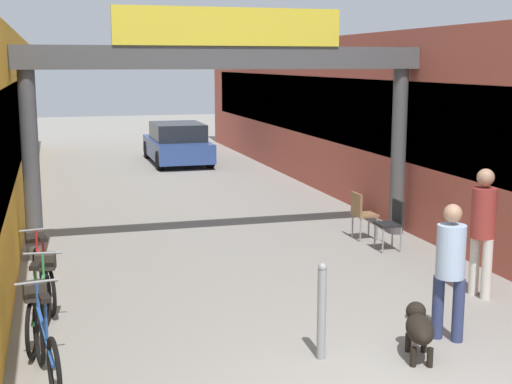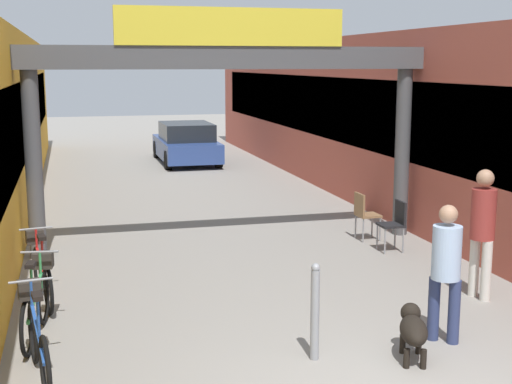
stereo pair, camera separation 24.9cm
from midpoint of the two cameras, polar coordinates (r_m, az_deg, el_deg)
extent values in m
cube|color=black|center=(16.34, -17.39, 5.88)|extent=(0.04, 23.40, 1.56)
cube|color=#B25142|center=(18.17, 11.42, 5.93)|extent=(3.00, 26.00, 3.89)
cube|color=black|center=(17.56, 7.07, 6.55)|extent=(0.04, 23.40, 1.56)
cylinder|color=#4C4C4F|center=(12.38, -16.81, 2.03)|extent=(0.28, 0.28, 3.16)
cylinder|color=#4C4C4F|center=(13.84, 12.13, 3.07)|extent=(0.28, 0.28, 3.16)
cube|color=#4C4C4F|center=(12.59, -1.56, 10.70)|extent=(7.40, 0.44, 0.39)
cube|color=yellow|center=(12.41, -1.36, 13.09)|extent=(3.96, 0.10, 0.64)
cylinder|color=navy|center=(8.87, 14.82, -9.01)|extent=(0.20, 0.20, 0.77)
cylinder|color=navy|center=(8.82, 16.35, -9.20)|extent=(0.20, 0.20, 0.77)
cylinder|color=#A5BFE0|center=(8.64, 15.81, -4.69)|extent=(0.48, 0.48, 0.64)
sphere|color=tan|center=(8.53, 15.96, -1.72)|extent=(0.31, 0.31, 0.22)
cylinder|color=silver|center=(10.62, 17.70, -5.70)|extent=(0.16, 0.16, 0.85)
cylinder|color=silver|center=(10.46, 18.59, -6.01)|extent=(0.16, 0.16, 0.85)
cylinder|color=#99332D|center=(10.36, 18.38, -1.70)|extent=(0.40, 0.40, 0.71)
sphere|color=tan|center=(10.27, 18.54, 1.06)|extent=(0.28, 0.28, 0.24)
ellipsoid|color=black|center=(8.23, 13.35, -10.73)|extent=(0.51, 0.74, 0.27)
sphere|color=black|center=(8.48, 13.10, -9.39)|extent=(0.30, 0.30, 0.23)
sphere|color=white|center=(8.42, 13.16, -10.32)|extent=(0.21, 0.21, 0.16)
cylinder|color=black|center=(8.49, 12.49, -11.78)|extent=(0.09, 0.09, 0.22)
cylinder|color=black|center=(8.51, 13.71, -11.77)|extent=(0.09, 0.09, 0.22)
cylinder|color=black|center=(8.12, 12.84, -12.86)|extent=(0.09, 0.09, 0.22)
cylinder|color=black|center=(8.14, 14.12, -12.84)|extent=(0.09, 0.09, 0.22)
torus|color=black|center=(8.32, -16.57, -10.78)|extent=(0.15, 0.67, 0.67)
torus|color=black|center=(7.38, -15.55, -13.50)|extent=(0.15, 0.67, 0.67)
cube|color=#234C9E|center=(7.78, -16.16, -10.83)|extent=(0.18, 0.94, 0.34)
cylinder|color=#234C9E|center=(7.59, -16.12, -9.59)|extent=(0.04, 0.04, 0.42)
cube|color=black|center=(7.52, -16.20, -8.01)|extent=(0.13, 0.23, 0.05)
cylinder|color=#234C9E|center=(8.13, -16.65, -8.42)|extent=(0.04, 0.04, 0.46)
cylinder|color=gray|center=(8.06, -16.74, -6.80)|extent=(0.46, 0.10, 0.03)
cube|color=#332D28|center=(8.30, -16.85, -7.47)|extent=(0.27, 0.23, 0.20)
torus|color=black|center=(9.45, -15.94, -8.17)|extent=(0.14, 0.67, 0.67)
torus|color=black|center=(8.51, -17.04, -10.33)|extent=(0.14, 0.67, 0.67)
cube|color=#338C4C|center=(8.92, -16.52, -8.10)|extent=(0.17, 0.94, 0.34)
cylinder|color=#338C4C|center=(8.74, -16.72, -6.98)|extent=(0.04, 0.04, 0.42)
cube|color=black|center=(8.68, -16.80, -5.59)|extent=(0.13, 0.23, 0.05)
cylinder|color=#338C4C|center=(9.29, -16.11, -6.06)|extent=(0.04, 0.04, 0.46)
cylinder|color=gray|center=(9.22, -16.19, -4.63)|extent=(0.46, 0.09, 0.03)
cube|color=#332D28|center=(9.45, -15.94, -5.26)|extent=(0.27, 0.23, 0.20)
torus|color=black|center=(10.73, -16.43, -5.98)|extent=(0.16, 0.67, 0.67)
torus|color=black|center=(9.77, -15.58, -7.56)|extent=(0.16, 0.67, 0.67)
cube|color=red|center=(10.20, -16.08, -5.76)|extent=(0.19, 0.93, 0.34)
cylinder|color=red|center=(10.03, -16.04, -4.73)|extent=(0.04, 0.04, 0.42)
cube|color=black|center=(9.97, -16.10, -3.51)|extent=(0.14, 0.23, 0.05)
cylinder|color=red|center=(10.58, -16.49, -4.09)|extent=(0.04, 0.04, 0.46)
cylinder|color=gray|center=(10.52, -16.56, -2.82)|extent=(0.46, 0.11, 0.03)
cube|color=#332D28|center=(10.75, -16.66, -3.43)|extent=(0.27, 0.24, 0.20)
cylinder|color=gray|center=(8.03, 5.63, -9.78)|extent=(0.10, 0.10, 1.03)
sphere|color=gray|center=(7.86, 5.70, -6.05)|extent=(0.10, 0.10, 0.10)
cylinder|color=gray|center=(12.55, 10.84, -3.91)|extent=(0.03, 0.03, 0.45)
cylinder|color=gray|center=(12.85, 10.22, -3.56)|extent=(0.03, 0.03, 0.45)
cylinder|color=gray|center=(12.69, 12.24, -3.80)|extent=(0.03, 0.03, 0.45)
cylinder|color=gray|center=(12.99, 11.60, -3.46)|extent=(0.03, 0.03, 0.45)
cube|color=black|center=(12.71, 11.26, -2.61)|extent=(0.41, 0.41, 0.04)
cube|color=black|center=(12.74, 12.03, -1.59)|extent=(0.05, 0.40, 0.40)
cylinder|color=gray|center=(13.73, 9.78, -2.65)|extent=(0.03, 0.03, 0.45)
cylinder|color=gray|center=(13.43, 10.42, -2.96)|extent=(0.03, 0.03, 0.45)
cylinder|color=gray|center=(13.58, 8.49, -2.76)|extent=(0.03, 0.03, 0.45)
cylinder|color=gray|center=(13.28, 9.11, -3.07)|extent=(0.03, 0.03, 0.45)
cube|color=olive|center=(13.45, 9.48, -1.84)|extent=(0.41, 0.41, 0.04)
cube|color=olive|center=(13.33, 8.81, -0.97)|extent=(0.05, 0.40, 0.40)
cube|color=#2D478C|center=(23.72, -5.31, 3.51)|extent=(1.75, 4.00, 0.60)
cube|color=#1E2328|center=(23.51, -5.28, 4.86)|extent=(1.58, 2.20, 0.55)
cylinder|color=black|center=(25.06, -7.65, 3.41)|extent=(0.20, 0.60, 0.60)
cylinder|color=black|center=(25.30, -4.06, 3.54)|extent=(0.20, 0.60, 0.60)
cylinder|color=black|center=(22.21, -6.72, 2.55)|extent=(0.20, 0.60, 0.60)
cylinder|color=black|center=(22.48, -2.70, 2.70)|extent=(0.20, 0.60, 0.60)
camera|label=1|loc=(0.12, -89.35, 0.12)|focal=50.00mm
camera|label=2|loc=(0.12, 90.65, -0.12)|focal=50.00mm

